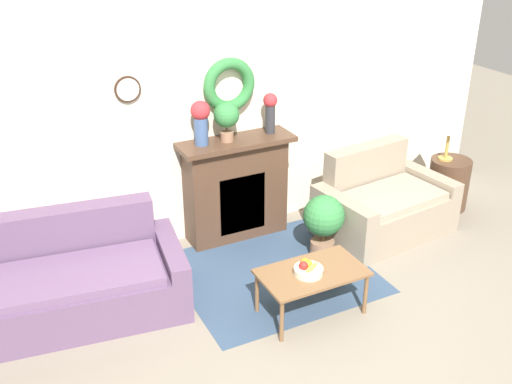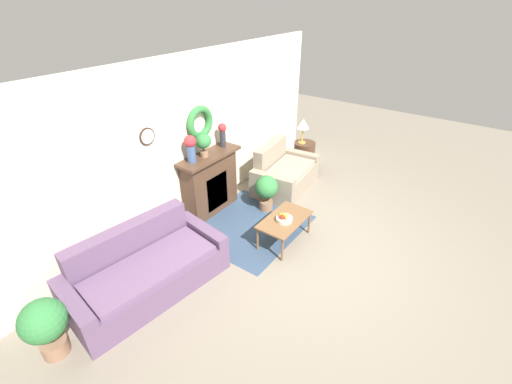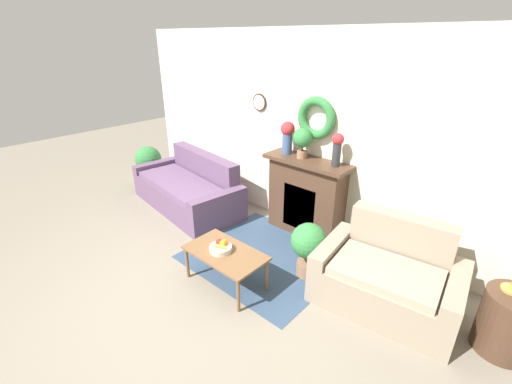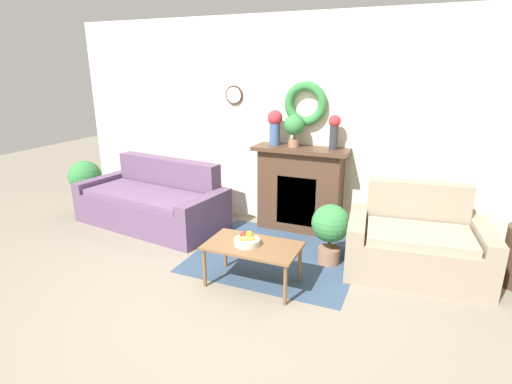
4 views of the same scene
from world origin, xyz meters
The scene contains 13 objects.
ground_plane centered at (0.00, 0.00, 0.00)m, with size 16.00×16.00×0.00m, color gray.
floor_rug centered at (0.09, 1.30, 0.00)m, with size 1.80×1.62×0.01m.
wall_back centered at (0.00, 2.35, 1.36)m, with size 6.80×0.18×2.70m.
fireplace centered at (0.09, 2.15, 0.56)m, with size 1.20×0.41×1.10m.
couch_left centered at (-1.81, 1.58, 0.30)m, with size 2.13×1.20×0.85m.
loveseat_right centered at (1.55, 1.53, 0.31)m, with size 1.48×1.04×0.90m.
coffee_table centered at (0.09, 0.61, 0.38)m, with size 0.91×0.52×0.43m.
fruit_bowl centered at (0.04, 0.60, 0.47)m, with size 0.25×0.25×0.12m.
vase_on_mantel_left centered at (-0.27, 2.15, 1.36)m, with size 0.19×0.19×0.44m.
vase_on_mantel_right centered at (0.49, 2.15, 1.35)m, with size 0.15×0.15×0.42m.
potted_plant_on_mantel centered at (-0.01, 2.13, 1.36)m, with size 0.26×0.26×0.40m.
potted_plant_floor_by_couch centered at (-3.05, 1.63, 0.47)m, with size 0.47×0.47×0.76m.
potted_plant_floor_by_loveseat centered at (0.68, 1.36, 0.42)m, with size 0.41×0.41×0.67m.
Camera 4 is at (1.49, -2.61, 2.07)m, focal length 28.00 mm.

